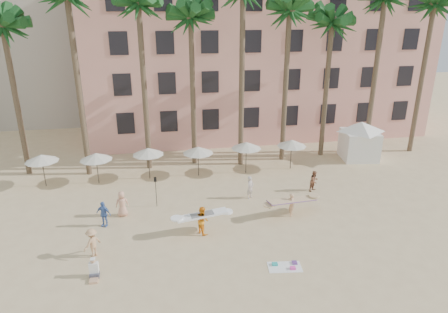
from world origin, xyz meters
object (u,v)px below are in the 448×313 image
pink_hotel (255,57)px  cabana (360,137)px  carrier_yellow (292,203)px  carrier_white (202,219)px

pink_hotel → cabana: size_ratio=6.86×
carrier_yellow → cabana: bearing=43.9°
pink_hotel → cabana: 15.15m
pink_hotel → carrier_yellow: (-2.66, -21.35, -7.07)m
cabana → pink_hotel: bearing=120.1°
pink_hotel → carrier_white: pink_hotel is taller
cabana → carrier_yellow: bearing=-136.1°
cabana → carrier_yellow: (-9.64, -9.28, -1.14)m
pink_hotel → carrier_white: 25.22m
cabana → carrier_white: size_ratio=1.60×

